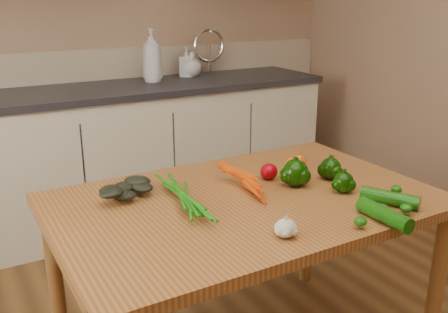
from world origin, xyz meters
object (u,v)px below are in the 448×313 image
Objects in this scene: table at (246,218)px; soap_bottle_a at (152,55)px; soap_bottle_b at (187,61)px; tomato_c at (299,161)px; carrot_bunch at (226,186)px; leafy_greens at (123,186)px; garlic_bulb at (286,228)px; tomato_b at (292,164)px; pepper_b at (330,169)px; pepper_c at (343,182)px; zucchini_a at (390,198)px; tomato_a at (269,171)px; pepper_a at (295,173)px; zucchini_b at (384,215)px; soap_bottle_c at (192,64)px.

table is 1.73m from soap_bottle_a.
soap_bottle_b is 3.21× the size of tomato_c.
soap_bottle_b is 1.82m from carrot_bunch.
leafy_greens reaches higher than carrot_bunch.
carrot_bunch is at bearing 88.36° from garlic_bulb.
carrot_bunch is at bearing -165.63° from tomato_b.
pepper_b is at bearing -64.66° from tomato_b.
carrot_bunch is at bearing 172.36° from pepper_b.
pepper_c is 0.18m from zucchini_a.
tomato_c is at bearing 94.05° from zucchini_a.
soap_bottle_a reaches higher than table.
tomato_c is at bearing 114.34° from soap_bottle_b.
table is 4.07× the size of soap_bottle_a.
carrot_bunch is at bearing -165.76° from tomato_a.
pepper_b is 1.22× the size of tomato_a.
carrot_bunch is 0.38m from garlic_bulb.
soap_bottle_a is 1.67m from pepper_a.
carrot_bunch is 2.48× the size of pepper_a.
zucchini_a is 0.97× the size of zucchini_b.
soap_bottle_a is 2.03m from garlic_bulb.
tomato_c is at bearing 13.36° from tomato_b.
tomato_c is (0.37, 0.17, 0.11)m from table.
soap_bottle_b is at bearing 56.19° from soap_bottle_c.
carrot_bunch is at bearing 169.65° from pepper_a.
zucchini_a is at bearing -39.54° from carrot_bunch.
tomato_b is at bearing 171.23° from soap_bottle_c.
pepper_a is 0.36m from zucchini_a.
soap_bottle_a is 4.35× the size of pepper_c.
soap_bottle_a is 0.31m from soap_bottle_b.
leafy_greens reaches higher than tomato_b.
soap_bottle_a is at bearing 76.90° from carrot_bunch.
soap_bottle_c is at bearing -0.33° from soap_bottle_a.
table is at bearing -113.41° from soap_bottle_a.
soap_bottle_c is 2.16m from zucchini_b.
tomato_b is (-0.30, -1.57, -0.22)m from soap_bottle_c.
soap_bottle_c is at bearing 176.49° from soap_bottle_b.
soap_bottle_a is at bearing 91.22° from pepper_c.
tomato_a is (0.23, 0.06, -0.00)m from carrot_bunch.
zucchini_a reaches higher than table.
carrot_bunch reaches higher than tomato_b.
tomato_a is (-0.13, -1.53, -0.30)m from soap_bottle_a.
pepper_a reaches higher than pepper_b.
zucchini_b is (0.10, -0.51, -0.01)m from tomato_a.
carrot_bunch is 0.38m from tomato_b.
tomato_b is at bearing 56.95° from pepper_a.
pepper_b is (0.79, -0.21, -0.01)m from leafy_greens.
tomato_b is (-0.07, 0.16, -0.01)m from pepper_b.
pepper_c is (0.40, 0.19, 0.01)m from garlic_bulb.
soap_bottle_b is at bearing 68.56° from carrot_bunch.
tomato_a is at bearing 13.70° from carrot_bunch.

